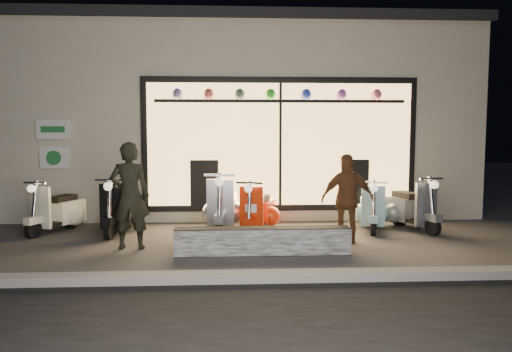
{
  "coord_description": "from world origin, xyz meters",
  "views": [
    {
      "loc": [
        -0.21,
        -7.89,
        1.82
      ],
      "look_at": [
        0.25,
        0.6,
        1.05
      ],
      "focal_mm": 35.0,
      "sensor_mm": 36.0,
      "label": 1
    }
  ],
  "objects_px": {
    "man": "(130,196)",
    "scooter_silver": "(223,208)",
    "woman": "(347,199)",
    "scooter_red": "(259,211)",
    "graffiti_barrier": "(263,241)"
  },
  "relations": [
    {
      "from": "graffiti_barrier",
      "to": "scooter_red",
      "type": "bearing_deg",
      "value": 88.41
    },
    {
      "from": "scooter_red",
      "to": "scooter_silver",
      "type": "bearing_deg",
      "value": -176.05
    },
    {
      "from": "graffiti_barrier",
      "to": "scooter_silver",
      "type": "relative_size",
      "value": 1.76
    },
    {
      "from": "scooter_red",
      "to": "man",
      "type": "distance_m",
      "value": 2.43
    },
    {
      "from": "scooter_silver",
      "to": "woman",
      "type": "xyz_separation_m",
      "value": [
        2.01,
        -1.18,
        0.3
      ]
    },
    {
      "from": "graffiti_barrier",
      "to": "scooter_red",
      "type": "distance_m",
      "value": 1.65
    },
    {
      "from": "scooter_silver",
      "to": "man",
      "type": "distance_m",
      "value": 2.01
    },
    {
      "from": "scooter_red",
      "to": "woman",
      "type": "distance_m",
      "value": 1.74
    },
    {
      "from": "graffiti_barrier",
      "to": "scooter_silver",
      "type": "xyz_separation_m",
      "value": [
        -0.6,
        1.81,
        0.22
      ]
    },
    {
      "from": "scooter_red",
      "to": "graffiti_barrier",
      "type": "bearing_deg",
      "value": -73.13
    },
    {
      "from": "man",
      "to": "scooter_silver",
      "type": "bearing_deg",
      "value": -134.19
    },
    {
      "from": "graffiti_barrier",
      "to": "woman",
      "type": "bearing_deg",
      "value": 24.18
    },
    {
      "from": "graffiti_barrier",
      "to": "man",
      "type": "xyz_separation_m",
      "value": [
        -2.02,
        0.45,
        0.63
      ]
    },
    {
      "from": "graffiti_barrier",
      "to": "scooter_red",
      "type": "height_order",
      "value": "scooter_red"
    },
    {
      "from": "man",
      "to": "graffiti_barrier",
      "type": "bearing_deg",
      "value": 169.36
    }
  ]
}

